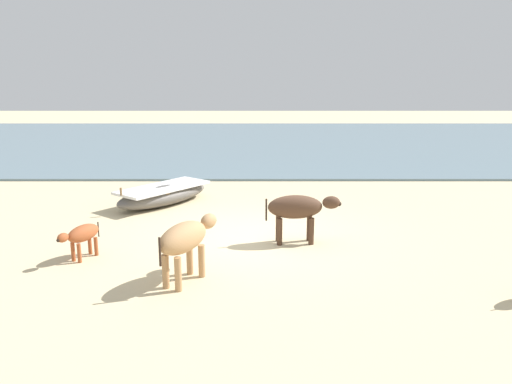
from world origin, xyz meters
TOP-DOWN VIEW (x-y plane):
  - ground at (0.00, 0.00)m, footprint 80.00×80.00m
  - sea_water at (0.00, 16.02)m, footprint 60.00×20.00m
  - fishing_boat_0 at (-2.57, 2.89)m, footprint 2.75×3.08m
  - cow_adult_dark at (0.93, -0.40)m, footprint 1.64×0.54m
  - calf_near_rust at (-3.39, -1.39)m, footprint 0.67×1.01m
  - cow_second_adult_tan at (-1.20, -2.48)m, footprint 1.07×1.58m

SIDE VIEW (x-z plane):
  - ground at x=0.00m, z-range 0.00..0.00m
  - sea_water at x=0.00m, z-range 0.00..0.08m
  - fishing_boat_0 at x=-2.57m, z-range -0.08..0.65m
  - calf_near_rust at x=-3.39m, z-range 0.15..0.84m
  - cow_adult_dark at x=0.93m, z-range 0.23..1.29m
  - cow_second_adult_tan at x=-1.20m, z-range 0.24..1.32m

